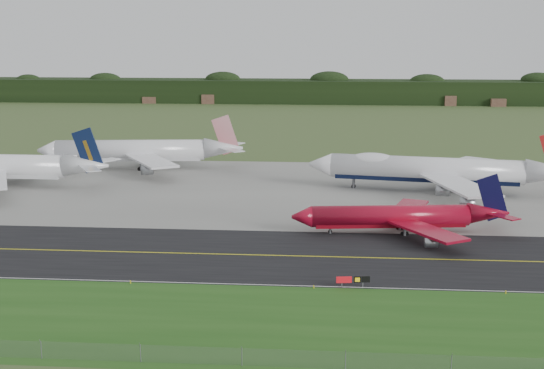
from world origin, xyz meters
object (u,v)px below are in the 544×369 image
Objects in this scene: jet_ba_747 at (435,170)px; jet_red_737 at (402,217)px; taxiway_sign at (353,280)px; jet_star_tail at (142,151)px.

jet_red_737 is at bearing -106.29° from jet_ba_747.
jet_red_737 reaches higher than taxiway_sign.
jet_star_tail is at bearing 120.74° from taxiway_sign.
taxiway_sign is (-10.12, -32.52, -1.95)m from jet_red_737.
jet_red_737 is 91.80m from jet_star_tail.
taxiway_sign is (-21.21, -70.44, -4.22)m from jet_ba_747.
jet_star_tail reaches higher than taxiway_sign.
jet_star_tail is at bearing 136.76° from jet_red_737.
jet_star_tail is 111.06m from taxiway_sign.
jet_star_tail is at bearing 162.25° from jet_ba_747.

